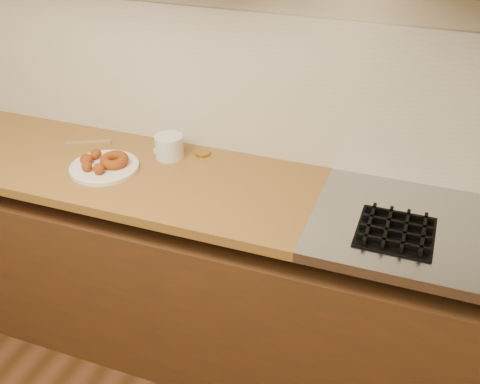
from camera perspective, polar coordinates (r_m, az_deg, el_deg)
name	(u,v)px	position (r m, az deg, el deg)	size (l,w,h in m)	color
wall_back	(220,46)	(2.31, -2.07, 14.61)	(4.00, 0.02, 2.70)	tan
base_cabinet	(198,279)	(2.53, -4.31, -8.83)	(3.60, 0.60, 0.77)	#512D15
butcher_block	(56,158)	(2.56, -18.21, 3.33)	(2.30, 0.62, 0.04)	#8D5B1E
backsplash	(219,83)	(2.35, -2.11, 11.03)	(3.60, 0.02, 0.60)	beige
donut_plate	(104,167)	(2.37, -13.61, 2.45)	(0.28, 0.28, 0.02)	white
ring_donut	(114,160)	(2.35, -12.66, 3.19)	(0.12, 0.12, 0.04)	maroon
fried_dough_chunks	(92,162)	(2.36, -14.83, 2.99)	(0.16, 0.17, 0.04)	maroon
plastic_tub	(169,147)	(2.39, -7.20, 4.59)	(0.12, 0.12, 0.10)	silver
tub_lid	(169,150)	(2.46, -7.26, 4.27)	(0.13, 0.13, 0.01)	white
brass_jar_lid	(203,153)	(2.42, -3.82, 3.95)	(0.07, 0.07, 0.01)	#A97D22
wooden_utensil	(88,143)	(2.58, -15.15, 4.81)	(0.20, 0.02, 0.02)	olive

